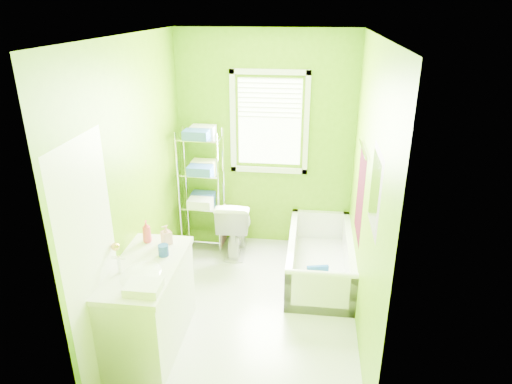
# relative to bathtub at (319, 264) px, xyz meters

# --- Properties ---
(ground) EXTENTS (2.90, 2.90, 0.00)m
(ground) POSITION_rel_bathtub_xyz_m (-0.70, -0.67, -0.15)
(ground) COLOR silver
(ground) RESTS_ON ground
(room_envelope) EXTENTS (2.14, 2.94, 2.62)m
(room_envelope) POSITION_rel_bathtub_xyz_m (-0.70, -0.67, 1.39)
(room_envelope) COLOR #5F9707
(room_envelope) RESTS_ON ground
(window) EXTENTS (0.92, 0.05, 1.22)m
(window) POSITION_rel_bathtub_xyz_m (-0.65, 0.75, 1.46)
(window) COLOR white
(window) RESTS_ON ground
(door) EXTENTS (0.09, 0.80, 2.00)m
(door) POSITION_rel_bathtub_xyz_m (-1.74, -1.67, 0.85)
(door) COLOR white
(door) RESTS_ON ground
(right_wall_decor) EXTENTS (0.04, 1.48, 1.17)m
(right_wall_decor) POSITION_rel_bathtub_xyz_m (0.33, -0.69, 1.17)
(right_wall_decor) COLOR #440716
(right_wall_decor) RESTS_ON ground
(bathtub) EXTENTS (0.70, 1.49, 0.48)m
(bathtub) POSITION_rel_bathtub_xyz_m (0.00, 0.00, 0.00)
(bathtub) COLOR white
(bathtub) RESTS_ON ground
(toilet) EXTENTS (0.43, 0.71, 0.71)m
(toilet) POSITION_rel_bathtub_xyz_m (-1.02, 0.43, 0.20)
(toilet) COLOR white
(toilet) RESTS_ON ground
(vanity) EXTENTS (0.56, 1.08, 1.03)m
(vanity) POSITION_rel_bathtub_xyz_m (-1.49, -1.30, 0.28)
(vanity) COLOR silver
(vanity) RESTS_ON ground
(wire_shelf_unit) EXTENTS (0.52, 0.41, 1.53)m
(wire_shelf_unit) POSITION_rel_bathtub_xyz_m (-1.42, 0.51, 0.77)
(wire_shelf_unit) COLOR silver
(wire_shelf_unit) RESTS_ON ground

